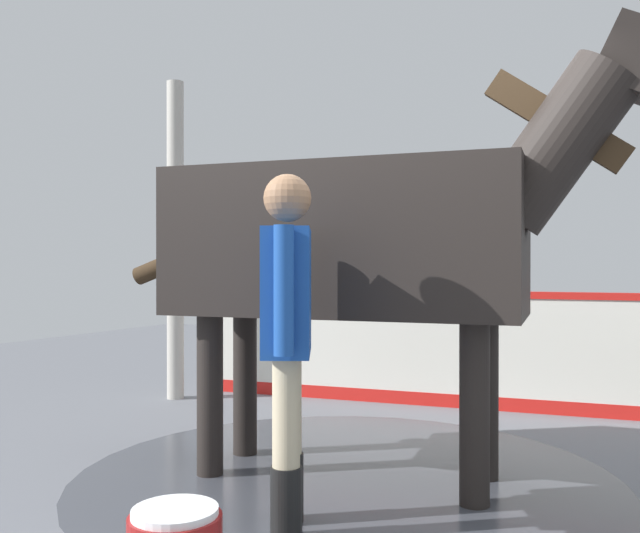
# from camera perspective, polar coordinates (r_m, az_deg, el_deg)

# --- Properties ---
(ground_plane) EXTENTS (16.00, 16.00, 0.02)m
(ground_plane) POSITION_cam_1_polar(r_m,az_deg,el_deg) (4.08, 3.35, -18.27)
(ground_plane) COLOR slate
(wet_patch) EXTENTS (3.27, 3.27, 0.00)m
(wet_patch) POSITION_cam_1_polar(r_m,az_deg,el_deg) (4.34, 2.17, -16.93)
(wet_patch) COLOR #42444C
(wet_patch) RESTS_ON ground
(barrier_wall) EXTENTS (4.02, 0.63, 1.04)m
(barrier_wall) POSITION_cam_1_polar(r_m,az_deg,el_deg) (6.36, 8.32, -7.01)
(barrier_wall) COLOR silver
(barrier_wall) RESTS_ON ground
(roof_post_far) EXTENTS (0.16, 0.16, 3.01)m
(roof_post_far) POSITION_cam_1_polar(r_m,az_deg,el_deg) (6.69, -11.87, 2.15)
(roof_post_far) COLOR #B7B2A8
(roof_post_far) RESTS_ON ground
(horse) EXTENTS (3.50, 1.15, 2.59)m
(horse) POSITION_cam_1_polar(r_m,az_deg,el_deg) (4.11, 4.00, 2.35)
(horse) COLOR black
(horse) RESTS_ON ground
(handler) EXTENTS (0.42, 0.62, 1.72)m
(handler) POSITION_cam_1_polar(r_m,az_deg,el_deg) (3.33, -2.71, -4.76)
(handler) COLOR black
(handler) RESTS_ON ground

